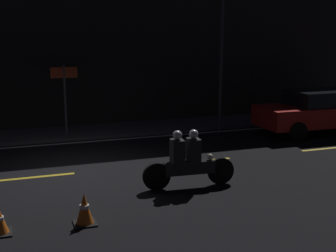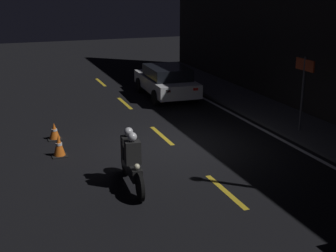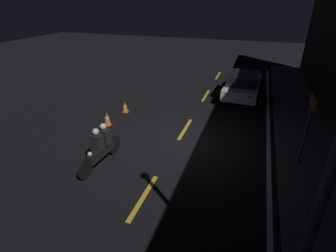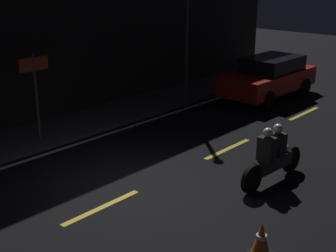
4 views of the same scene
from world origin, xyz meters
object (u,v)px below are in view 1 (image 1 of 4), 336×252
(taxi_red, at_px, (318,111))
(traffic_cone_mid, at_px, (84,209))
(street_lamp, at_px, (221,42))
(shop_sign, at_px, (65,86))
(motorcycle, at_px, (187,161))

(taxi_red, bearing_deg, traffic_cone_mid, 30.31)
(taxi_red, relative_size, street_lamp, 0.76)
(taxi_red, height_order, shop_sign, shop_sign)
(motorcycle, relative_size, street_lamp, 0.39)
(motorcycle, xyz_separation_m, shop_sign, (-2.05, 6.27, 1.13))
(taxi_red, relative_size, shop_sign, 1.82)
(motorcycle, bearing_deg, taxi_red, 34.69)
(street_lamp, bearing_deg, motorcycle, -122.19)
(traffic_cone_mid, xyz_separation_m, street_lamp, (6.09, 6.83, 2.93))
(taxi_red, bearing_deg, street_lamp, -23.72)
(motorcycle, xyz_separation_m, traffic_cone_mid, (-2.65, -1.37, -0.35))
(shop_sign, bearing_deg, motorcycle, -71.93)
(street_lamp, bearing_deg, traffic_cone_mid, -131.72)
(motorcycle, relative_size, traffic_cone_mid, 3.61)
(motorcycle, distance_m, shop_sign, 6.69)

